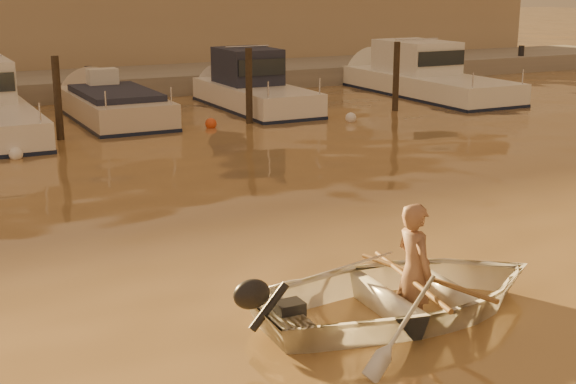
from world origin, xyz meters
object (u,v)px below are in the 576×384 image
dinghy (406,294)px  moored_boat_5 (428,76)px  moored_boat_3 (114,112)px  moored_boat_4 (255,88)px  person (414,271)px

dinghy → moored_boat_5: moored_boat_5 is taller
moored_boat_3 → moored_boat_4: (4.28, 0.00, 0.40)m
dinghy → moored_boat_4: moored_boat_4 is taller
dinghy → person: person is taller
moored_boat_3 → moored_boat_4: size_ratio=0.98×
moored_boat_3 → moored_boat_4: moored_boat_4 is taller
person → moored_boat_4: moored_boat_4 is taller
dinghy → moored_boat_5: 18.35m
dinghy → moored_boat_4: size_ratio=0.59×
moored_boat_4 → person: bearing=-107.8°
person → moored_boat_5: 18.29m
moored_boat_5 → person: bearing=-127.0°
moored_boat_3 → moored_boat_5: size_ratio=0.76×
moored_boat_4 → moored_boat_5: bearing=0.0°
moored_boat_4 → moored_boat_5: same height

